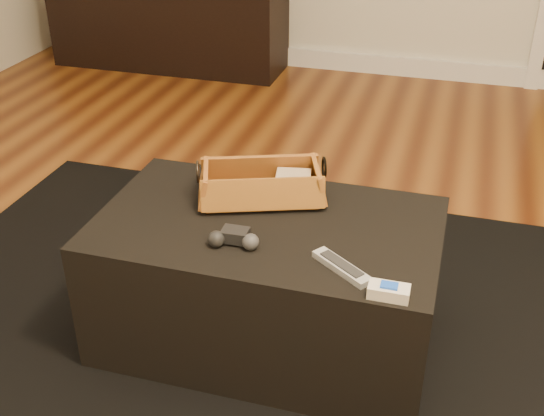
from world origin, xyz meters
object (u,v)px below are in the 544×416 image
(game_controller, at_px, (234,238))
(ottoman, at_px, (268,280))
(media_cabinet, at_px, (169,21))
(tv_remote, at_px, (256,194))
(silver_remote, at_px, (342,267))
(cream_gadget, at_px, (389,291))
(wicker_basket, at_px, (261,186))

(game_controller, bearing_deg, ottoman, 71.16)
(media_cabinet, distance_m, tv_remote, 2.75)
(silver_remote, xyz_separation_m, cream_gadget, (0.13, -0.08, 0.01))
(ottoman, height_order, silver_remote, silver_remote)
(tv_remote, relative_size, cream_gadget, 1.99)
(ottoman, distance_m, tv_remote, 0.27)
(media_cabinet, xyz_separation_m, silver_remote, (1.68, -2.67, 0.14))
(game_controller, bearing_deg, wicker_basket, 91.29)
(media_cabinet, distance_m, game_controller, 2.98)
(ottoman, distance_m, game_controller, 0.28)
(tv_remote, bearing_deg, silver_remote, -67.96)
(ottoman, relative_size, silver_remote, 5.68)
(game_controller, xyz_separation_m, cream_gadget, (0.44, -0.11, -0.01))
(ottoman, xyz_separation_m, wicker_basket, (-0.06, 0.13, 0.26))
(media_cabinet, xyz_separation_m, tv_remote, (1.36, -2.38, 0.16))
(media_cabinet, height_order, game_controller, media_cabinet)
(wicker_basket, xyz_separation_m, cream_gadget, (0.44, -0.39, -0.03))
(ottoman, xyz_separation_m, tv_remote, (-0.07, 0.11, 0.23))
(media_cabinet, relative_size, tv_remote, 7.51)
(tv_remote, distance_m, game_controller, 0.25)
(wicker_basket, xyz_separation_m, silver_remote, (0.31, -0.31, -0.04))
(wicker_basket, xyz_separation_m, game_controller, (0.01, -0.27, -0.02))
(media_cabinet, relative_size, wicker_basket, 3.57)
(silver_remote, distance_m, cream_gadget, 0.16)
(tv_remote, relative_size, wicker_basket, 0.48)
(media_cabinet, relative_size, silver_remote, 8.62)
(media_cabinet, xyz_separation_m, wicker_basket, (1.37, -2.36, 0.18))
(tv_remote, xyz_separation_m, silver_remote, (0.32, -0.29, -0.01))
(media_cabinet, height_order, silver_remote, media_cabinet)
(ottoman, distance_m, silver_remote, 0.38)
(ottoman, bearing_deg, tv_remote, 123.20)
(tv_remote, bearing_deg, cream_gadget, -65.25)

